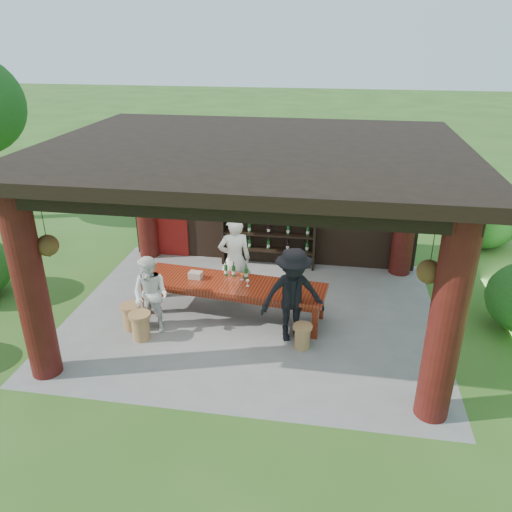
% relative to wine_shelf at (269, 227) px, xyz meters
% --- Properties ---
extents(ground, '(90.00, 90.00, 0.00)m').
position_rel_wine_shelf_xyz_m(ground, '(0.03, -2.45, -1.01)').
color(ground, '#2D5119').
rests_on(ground, ground).
extents(pavilion, '(7.50, 6.00, 3.60)m').
position_rel_wine_shelf_xyz_m(pavilion, '(0.02, -2.02, 1.12)').
color(pavilion, slate).
rests_on(pavilion, ground).
extents(wine_shelf, '(2.29, 0.35, 2.02)m').
position_rel_wine_shelf_xyz_m(wine_shelf, '(0.00, 0.00, 0.00)').
color(wine_shelf, black).
rests_on(wine_shelf, ground).
extents(tasting_table, '(3.80, 1.34, 0.75)m').
position_rel_wine_shelf_xyz_m(tasting_table, '(-0.37, -2.52, -0.38)').
color(tasting_table, '#54180C').
rests_on(tasting_table, ground).
extents(stool_near_left, '(0.41, 0.41, 0.55)m').
position_rel_wine_shelf_xyz_m(stool_near_left, '(-1.90, -3.64, -0.72)').
color(stool_near_left, olive).
rests_on(stool_near_left, ground).
extents(stool_near_right, '(0.36, 0.36, 0.47)m').
position_rel_wine_shelf_xyz_m(stool_near_right, '(1.11, -3.44, -0.77)').
color(stool_near_right, olive).
rests_on(stool_near_right, ground).
extents(stool_far_left, '(0.40, 0.40, 0.52)m').
position_rel_wine_shelf_xyz_m(stool_far_left, '(-2.22, -3.32, -0.74)').
color(stool_far_left, olive).
rests_on(stool_far_left, ground).
extents(host, '(0.79, 0.64, 1.88)m').
position_rel_wine_shelf_xyz_m(host, '(-0.46, -1.85, -0.07)').
color(host, white).
rests_on(host, ground).
extents(guest_woman, '(0.86, 0.74, 1.53)m').
position_rel_wine_shelf_xyz_m(guest_woman, '(-1.78, -3.31, -0.25)').
color(guest_woman, white).
rests_on(guest_woman, ground).
extents(guest_man, '(1.34, 1.00, 1.84)m').
position_rel_wine_shelf_xyz_m(guest_man, '(0.89, -3.16, -0.09)').
color(guest_man, black).
rests_on(guest_man, ground).
extents(table_bottles, '(0.51, 0.14, 0.31)m').
position_rel_wine_shelf_xyz_m(table_bottles, '(-0.37, -2.24, -0.11)').
color(table_bottles, '#194C1E').
rests_on(table_bottles, tasting_table).
extents(table_glasses, '(0.97, 0.38, 0.15)m').
position_rel_wine_shelf_xyz_m(table_glasses, '(0.26, -2.54, -0.19)').
color(table_glasses, silver).
rests_on(table_glasses, tasting_table).
extents(napkin_basket, '(0.28, 0.21, 0.14)m').
position_rel_wine_shelf_xyz_m(napkin_basket, '(-1.15, -2.45, -0.19)').
color(napkin_basket, '#BF6672').
rests_on(napkin_basket, tasting_table).
extents(shrubs, '(23.55, 8.59, 1.36)m').
position_rel_wine_shelf_xyz_m(shrubs, '(2.08, -1.68, -0.46)').
color(shrubs, '#194C14').
rests_on(shrubs, ground).
extents(trees, '(21.78, 9.88, 4.80)m').
position_rel_wine_shelf_xyz_m(trees, '(3.37, -0.92, 2.35)').
color(trees, '#3F2819').
rests_on(trees, ground).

